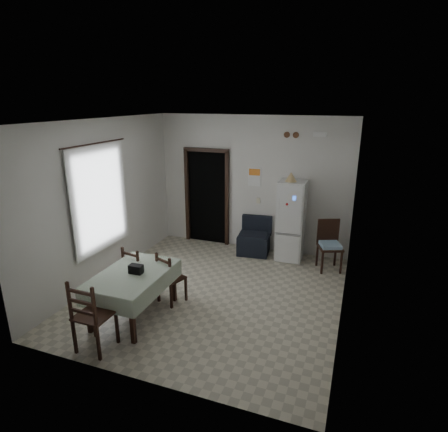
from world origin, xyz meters
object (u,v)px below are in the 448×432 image
fridge (291,221)px  dining_chair_near_head (94,314)px  dining_table (134,294)px  corner_chair (330,246)px  dining_chair_far_right (172,277)px  navy_seat (254,236)px  dining_chair_far_left (139,271)px

fridge → dining_chair_near_head: (-1.85, -3.85, -0.31)m
fridge → dining_table: fridge is taller
dining_table → dining_chair_near_head: size_ratio=1.34×
fridge → corner_chair: bearing=-20.2°
fridge → corner_chair: size_ratio=1.68×
fridge → dining_chair_far_right: (-1.48, -2.41, -0.39)m
navy_seat → corner_chair: (1.60, -0.29, 0.10)m
fridge → dining_chair_far_left: fridge is taller
navy_seat → corner_chair: corner_chair is taller
corner_chair → fridge: bearing=139.0°
navy_seat → fridge: bearing=-6.8°
corner_chair → dining_chair_far_left: (-2.93, -2.13, -0.04)m
dining_chair_far_left → dining_chair_near_head: 1.46m
navy_seat → dining_chair_far_left: bearing=-125.5°
corner_chair → dining_chair_near_head: 4.46m
dining_chair_far_right → dining_chair_near_head: size_ratio=0.83×
navy_seat → dining_chair_far_right: dining_chair_far_right is taller
fridge → dining_chair_near_head: bearing=-116.7°
corner_chair → dining_table: bearing=-156.2°
fridge → navy_seat: fridge is taller
fridge → dining_chair_far_left: (-2.10, -2.41, -0.38)m
dining_table → dining_chair_far_right: (0.34, 0.58, 0.07)m
dining_table → fridge: bearing=58.5°
dining_chair_far_right → dining_chair_far_left: bearing=21.4°
dining_table → dining_chair_far_right: size_ratio=1.61×
fridge → navy_seat: size_ratio=2.11×
navy_seat → corner_chair: size_ratio=0.80×
corner_chair → dining_chair_near_head: size_ratio=0.94×
navy_seat → corner_chair: 1.63m
fridge → navy_seat: 0.89m
corner_chair → dining_chair_near_head: dining_chair_near_head is taller
corner_chair → dining_chair_far_left: size_ratio=1.10×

